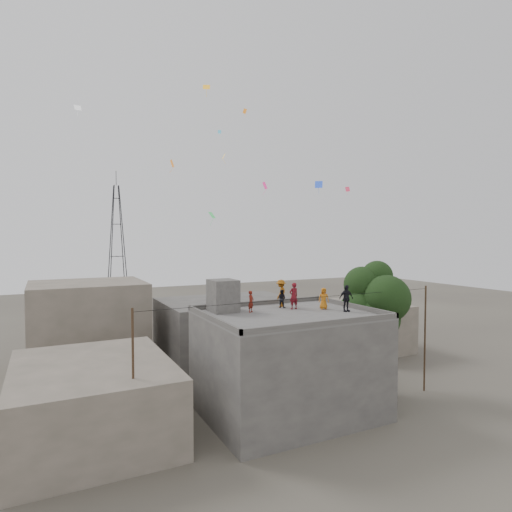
% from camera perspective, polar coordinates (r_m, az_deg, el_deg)
% --- Properties ---
extents(ground, '(140.00, 140.00, 0.00)m').
position_cam_1_polar(ground, '(27.96, 4.27, -20.12)').
color(ground, '#433E37').
rests_on(ground, ground).
extents(main_building, '(10.00, 8.00, 6.10)m').
position_cam_1_polar(main_building, '(26.93, 4.29, -14.12)').
color(main_building, '#474542').
rests_on(main_building, ground).
extents(parapet, '(10.00, 8.00, 0.30)m').
position_cam_1_polar(parapet, '(26.20, 4.31, -7.40)').
color(parapet, '#474542').
rests_on(parapet, main_building).
extents(stair_head_box, '(1.60, 1.80, 2.00)m').
position_cam_1_polar(stair_head_box, '(26.97, -4.42, -5.29)').
color(stair_head_box, '#474542').
rests_on(stair_head_box, main_building).
extents(neighbor_west, '(8.00, 10.00, 4.00)m').
position_cam_1_polar(neighbor_west, '(25.80, -20.92, -17.50)').
color(neighbor_west, '#645D4F').
rests_on(neighbor_west, ground).
extents(neighbor_north, '(12.00, 9.00, 5.00)m').
position_cam_1_polar(neighbor_north, '(40.10, -3.62, -9.39)').
color(neighbor_north, '#474542').
rests_on(neighbor_north, ground).
extents(neighbor_northwest, '(9.00, 8.00, 7.00)m').
position_cam_1_polar(neighbor_northwest, '(38.98, -21.50, -8.40)').
color(neighbor_northwest, '#645D4F').
rests_on(neighbor_northwest, ground).
extents(neighbor_east, '(7.00, 8.00, 4.40)m').
position_cam_1_polar(neighbor_east, '(43.00, 13.66, -9.05)').
color(neighbor_east, '#645D4F').
rests_on(neighbor_east, ground).
extents(tree, '(4.90, 4.60, 9.10)m').
position_cam_1_polar(tree, '(31.04, 15.57, -6.21)').
color(tree, black).
rests_on(tree, ground).
extents(utility_line, '(20.12, 0.62, 7.40)m').
position_cam_1_polar(utility_line, '(25.96, 6.72, -12.99)').
color(utility_line, black).
rests_on(utility_line, ground).
extents(transmission_tower, '(2.97, 2.97, 20.01)m').
position_cam_1_polar(transmission_tower, '(62.87, -18.03, 0.84)').
color(transmission_tower, black).
rests_on(transmission_tower, ground).
extents(person_red_adult, '(0.65, 0.45, 1.72)m').
position_cam_1_polar(person_red_adult, '(27.86, 5.05, -5.33)').
color(person_red_adult, maroon).
rests_on(person_red_adult, main_building).
extents(person_orange_child, '(0.80, 0.67, 1.39)m').
position_cam_1_polar(person_orange_child, '(28.15, 9.01, -5.61)').
color(person_orange_child, '#C66D16').
rests_on(person_orange_child, main_building).
extents(person_dark_child, '(0.73, 0.75, 1.22)m').
position_cam_1_polar(person_dark_child, '(28.35, 3.43, -5.71)').
color(person_dark_child, black).
rests_on(person_dark_child, main_building).
extents(person_dark_adult, '(1.01, 0.48, 1.67)m').
position_cam_1_polar(person_dark_adult, '(27.45, 11.93, -5.54)').
color(person_dark_adult, black).
rests_on(person_dark_adult, main_building).
extents(person_orange_adult, '(1.33, 1.30, 1.83)m').
position_cam_1_polar(person_orange_adult, '(28.77, 3.35, -4.97)').
color(person_orange_adult, '#995411').
rests_on(person_orange_adult, main_building).
extents(person_red_child, '(0.58, 0.55, 1.34)m').
position_cam_1_polar(person_red_child, '(26.67, -0.68, -6.09)').
color(person_red_child, maroon).
rests_on(person_red_child, main_building).
extents(kites, '(22.52, 15.49, 10.36)m').
position_cam_1_polar(kites, '(33.36, -2.69, 12.80)').
color(kites, orange).
rests_on(kites, ground).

